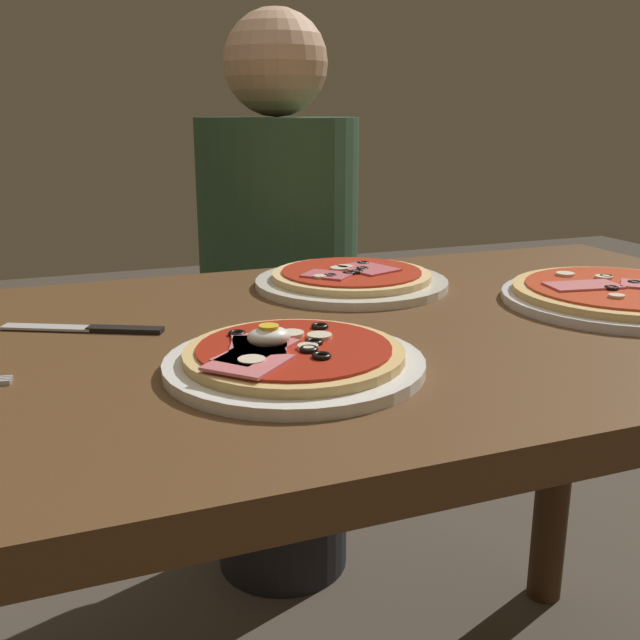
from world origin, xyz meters
The scene contains 6 objects.
dining_table centered at (0.00, 0.00, 0.62)m, with size 1.27×0.72×0.74m.
pizza_foreground centered at (-0.13, -0.13, 0.75)m, with size 0.26×0.26×0.05m.
pizza_across_left centered at (0.07, 0.19, 0.75)m, with size 0.28×0.28×0.03m.
pizza_across_right centered at (0.37, -0.04, 0.75)m, with size 0.31×0.31×0.03m.
knife centered at (-0.31, 0.09, 0.74)m, with size 0.18×0.11×0.01m.
diner_person centered at (0.10, 0.62, 0.56)m, with size 0.32×0.32×1.18m.
Camera 1 is at (-0.36, -0.79, 0.99)m, focal length 41.45 mm.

